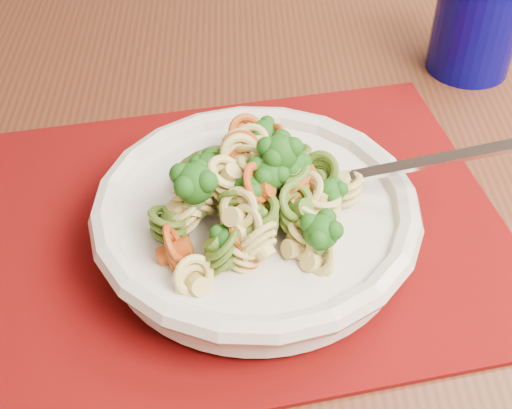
# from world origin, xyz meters

# --- Properties ---
(dining_table) EXTENTS (1.70, 1.30, 0.72)m
(dining_table) POSITION_xyz_m (-0.76, 0.12, 0.64)
(dining_table) COLOR #4E2516
(dining_table) RESTS_ON ground
(placemat) EXTENTS (0.49, 0.45, 0.00)m
(placemat) POSITION_xyz_m (-0.71, 0.02, 0.73)
(placemat) COLOR #600904
(placemat) RESTS_ON dining_table
(pasta_bowl) EXTENTS (0.24, 0.24, 0.05)m
(pasta_bowl) POSITION_xyz_m (-0.69, 0.01, 0.75)
(pasta_bowl) COLOR beige
(pasta_bowl) RESTS_ON placemat
(pasta_broccoli_heap) EXTENTS (0.20, 0.20, 0.06)m
(pasta_broccoli_heap) POSITION_xyz_m (-0.69, 0.01, 0.77)
(pasta_broccoli_heap) COLOR tan
(pasta_broccoli_heap) RESTS_ON pasta_bowl
(fork) EXTENTS (0.18, 0.04, 0.08)m
(fork) POSITION_xyz_m (-0.65, 0.03, 0.77)
(fork) COLOR silver
(fork) RESTS_ON pasta_bowl
(tumbler) EXTENTS (0.08, 0.08, 0.10)m
(tumbler) POSITION_xyz_m (-0.54, 0.29, 0.77)
(tumbler) COLOR #050458
(tumbler) RESTS_ON dining_table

